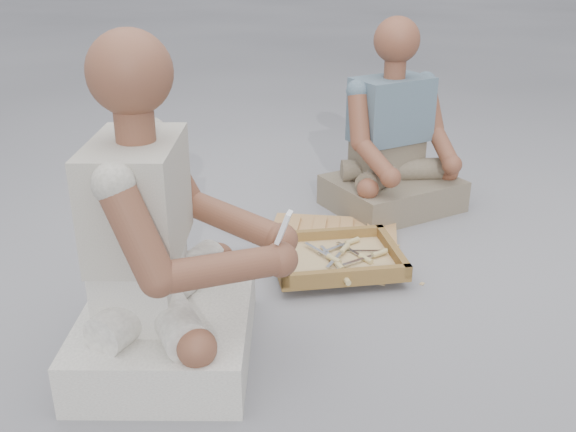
# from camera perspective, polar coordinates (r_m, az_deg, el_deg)

# --- Properties ---
(ground) EXTENTS (60.00, 60.00, 0.00)m
(ground) POSITION_cam_1_polar(r_m,az_deg,el_deg) (2.32, 2.39, -8.79)
(ground) COLOR gray
(ground) RESTS_ON ground
(carved_panel) EXTENTS (0.58, 0.41, 0.04)m
(carved_panel) POSITION_cam_1_polar(r_m,az_deg,el_deg) (2.87, 4.03, -1.76)
(carved_panel) COLOR #AA7E41
(carved_panel) RESTS_ON ground
(tool_tray) EXTENTS (0.58, 0.50, 0.06)m
(tool_tray) POSITION_cam_1_polar(r_m,az_deg,el_deg) (2.58, 4.29, -3.74)
(tool_tray) COLOR brown
(tool_tray) RESTS_ON carved_panel
(chisel_0) EXTENTS (0.17, 0.16, 0.02)m
(chisel_0) POSITION_cam_1_polar(r_m,az_deg,el_deg) (2.69, 5.39, -2.38)
(chisel_0) COLOR silver
(chisel_0) RESTS_ON tool_tray
(chisel_1) EXTENTS (0.10, 0.21, 0.02)m
(chisel_1) POSITION_cam_1_polar(r_m,az_deg,el_deg) (2.60, 4.87, -3.08)
(chisel_1) COLOR silver
(chisel_1) RESTS_ON tool_tray
(chisel_2) EXTENTS (0.22, 0.03, 0.02)m
(chisel_2) POSITION_cam_1_polar(r_m,az_deg,el_deg) (2.65, 8.70, -3.08)
(chisel_2) COLOR silver
(chisel_2) RESTS_ON tool_tray
(chisel_3) EXTENTS (0.19, 0.15, 0.02)m
(chisel_3) POSITION_cam_1_polar(r_m,az_deg,el_deg) (2.59, 7.75, -3.43)
(chisel_3) COLOR silver
(chisel_3) RESTS_ON tool_tray
(chisel_4) EXTENTS (0.08, 0.22, 0.02)m
(chisel_4) POSITION_cam_1_polar(r_m,az_deg,el_deg) (2.43, 4.99, -5.34)
(chisel_4) COLOR silver
(chisel_4) RESTS_ON tool_tray
(chisel_5) EXTENTS (0.15, 0.19, 0.02)m
(chisel_5) POSITION_cam_1_polar(r_m,az_deg,el_deg) (2.58, 6.63, -3.64)
(chisel_5) COLOR silver
(chisel_5) RESTS_ON tool_tray
(chisel_6) EXTENTS (0.10, 0.21, 0.02)m
(chisel_6) POSITION_cam_1_polar(r_m,az_deg,el_deg) (2.52, 4.35, -4.19)
(chisel_6) COLOR silver
(chisel_6) RESTS_ON tool_tray
(chisel_7) EXTENTS (0.15, 0.18, 0.02)m
(chisel_7) POSITION_cam_1_polar(r_m,az_deg,el_deg) (2.55, 3.79, -3.67)
(chisel_7) COLOR silver
(chisel_7) RESTS_ON tool_tray
(wood_chip_0) EXTENTS (0.02, 0.02, 0.00)m
(wood_chip_0) POSITION_cam_1_polar(r_m,az_deg,el_deg) (2.75, -0.35, -3.24)
(wood_chip_0) COLOR #DABF81
(wood_chip_0) RESTS_ON ground
(wood_chip_1) EXTENTS (0.02, 0.02, 0.00)m
(wood_chip_1) POSITION_cam_1_polar(r_m,az_deg,el_deg) (2.56, 11.84, -5.91)
(wood_chip_1) COLOR #DABF81
(wood_chip_1) RESTS_ON ground
(wood_chip_2) EXTENTS (0.02, 0.02, 0.00)m
(wood_chip_2) POSITION_cam_1_polar(r_m,az_deg,el_deg) (2.77, 5.11, -3.11)
(wood_chip_2) COLOR #DABF81
(wood_chip_2) RESTS_ON ground
(wood_chip_3) EXTENTS (0.02, 0.02, 0.00)m
(wood_chip_3) POSITION_cam_1_polar(r_m,az_deg,el_deg) (2.74, 3.70, -3.44)
(wood_chip_3) COLOR #DABF81
(wood_chip_3) RESTS_ON ground
(wood_chip_4) EXTENTS (0.02, 0.02, 0.00)m
(wood_chip_4) POSITION_cam_1_polar(r_m,az_deg,el_deg) (2.91, 1.50, -1.70)
(wood_chip_4) COLOR #DABF81
(wood_chip_4) RESTS_ON ground
(wood_chip_5) EXTENTS (0.02, 0.02, 0.00)m
(wood_chip_5) POSITION_cam_1_polar(r_m,az_deg,el_deg) (2.93, 6.54, -1.65)
(wood_chip_5) COLOR #DABF81
(wood_chip_5) RESTS_ON ground
(wood_chip_6) EXTENTS (0.02, 0.02, 0.00)m
(wood_chip_6) POSITION_cam_1_polar(r_m,az_deg,el_deg) (2.67, 3.52, -4.16)
(wood_chip_6) COLOR #DABF81
(wood_chip_6) RESTS_ON ground
(wood_chip_7) EXTENTS (0.02, 0.02, 0.00)m
(wood_chip_7) POSITION_cam_1_polar(r_m,az_deg,el_deg) (2.93, 0.85, -1.52)
(wood_chip_7) COLOR #DABF81
(wood_chip_7) RESTS_ON ground
(wood_chip_8) EXTENTS (0.02, 0.02, 0.00)m
(wood_chip_8) POSITION_cam_1_polar(r_m,az_deg,el_deg) (2.82, 5.97, -2.68)
(wood_chip_8) COLOR #DABF81
(wood_chip_8) RESTS_ON ground
(wood_chip_9) EXTENTS (0.02, 0.02, 0.00)m
(wood_chip_9) POSITION_cam_1_polar(r_m,az_deg,el_deg) (2.80, 7.89, -2.97)
(wood_chip_9) COLOR #DABF81
(wood_chip_9) RESTS_ON ground
(wood_chip_10) EXTENTS (0.02, 0.02, 0.00)m
(wood_chip_10) POSITION_cam_1_polar(r_m,az_deg,el_deg) (2.85, 9.70, -2.58)
(wood_chip_10) COLOR #DABF81
(wood_chip_10) RESTS_ON ground
(wood_chip_11) EXTENTS (0.02, 0.02, 0.00)m
(wood_chip_11) POSITION_cam_1_polar(r_m,az_deg,el_deg) (2.73, 2.53, -3.44)
(wood_chip_11) COLOR #DABF81
(wood_chip_11) RESTS_ON ground
(wood_chip_12) EXTENTS (0.02, 0.02, 0.00)m
(wood_chip_12) POSITION_cam_1_polar(r_m,az_deg,el_deg) (2.53, 8.40, -6.01)
(wood_chip_12) COLOR #DABF81
(wood_chip_12) RESTS_ON ground
(wood_chip_13) EXTENTS (0.02, 0.02, 0.00)m
(wood_chip_13) POSITION_cam_1_polar(r_m,az_deg,el_deg) (2.56, 4.54, -5.45)
(wood_chip_13) COLOR #DABF81
(wood_chip_13) RESTS_ON ground
(wood_chip_14) EXTENTS (0.02, 0.02, 0.00)m
(wood_chip_14) POSITION_cam_1_polar(r_m,az_deg,el_deg) (2.89, -2.47, -1.87)
(wood_chip_14) COLOR #DABF81
(wood_chip_14) RESTS_ON ground
(craftsman) EXTENTS (0.70, 0.68, 1.02)m
(craftsman) POSITION_cam_1_polar(r_m,az_deg,el_deg) (1.99, -11.27, -3.52)
(craftsman) COLOR silver
(craftsman) RESTS_ON ground
(companion) EXTENTS (0.75, 0.72, 0.92)m
(companion) POSITION_cam_1_polar(r_m,az_deg,el_deg) (3.17, 9.35, 6.00)
(companion) COLOR #746553
(companion) RESTS_ON ground
(mobile_phone) EXTENTS (0.05, 0.05, 0.10)m
(mobile_phone) POSITION_cam_1_polar(r_m,az_deg,el_deg) (1.83, -0.38, -1.00)
(mobile_phone) COLOR white
(mobile_phone) RESTS_ON craftsman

